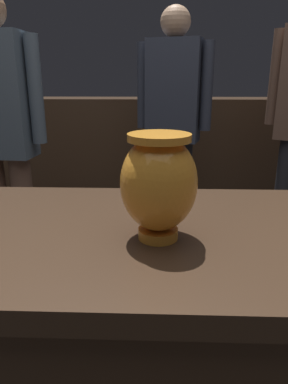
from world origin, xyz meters
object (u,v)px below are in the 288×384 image
(vase_centerpiece, at_px, (159,183))
(shelf_vase_far_left, at_px, (21,87))
(visitor_near_left, at_px, (1,129))
(visitor_center_back, at_px, (173,118))
(shelf_vase_far_right, at_px, (280,91))

(vase_centerpiece, height_order, shelf_vase_far_left, shelf_vase_far_left)
(visitor_near_left, bearing_deg, visitor_center_back, -146.78)
(shelf_vase_far_left, height_order, visitor_near_left, visitor_near_left)
(vase_centerpiece, bearing_deg, visitor_near_left, 127.35)
(visitor_near_left, bearing_deg, shelf_vase_far_left, -69.75)
(shelf_vase_far_right, bearing_deg, visitor_near_left, -146.13)
(shelf_vase_far_left, relative_size, shelf_vase_far_right, 0.96)
(shelf_vase_far_right, relative_size, visitor_center_back, 0.11)
(shelf_vase_far_left, xyz_separation_m, shelf_vase_far_right, (2.08, 0.03, -0.03))
(vase_centerpiece, relative_size, visitor_near_left, 0.15)
(vase_centerpiece, relative_size, shelf_vase_far_right, 1.36)
(shelf_vase_far_left, distance_m, visitor_near_left, 1.21)
(visitor_near_left, bearing_deg, vase_centerpiece, 132.51)
(vase_centerpiece, xyz_separation_m, shelf_vase_far_left, (-1.10, 2.19, 0.15))
(shelf_vase_far_right, relative_size, visitor_near_left, 0.11)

